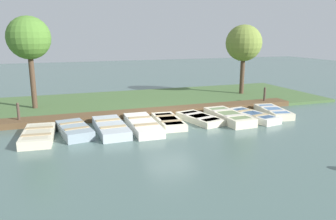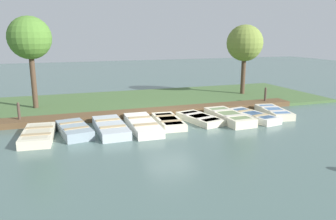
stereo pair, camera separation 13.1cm
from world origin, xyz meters
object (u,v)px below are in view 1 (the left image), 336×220
(rowboat_1, at_px, (74,130))
(rowboat_4, at_px, (168,121))
(park_tree_left, at_px, (244,44))
(mooring_post_near, at_px, (19,114))
(rowboat_6, at_px, (229,117))
(rowboat_2, at_px, (111,127))
(park_tree_far_left, at_px, (29,39))
(rowboat_8, at_px, (273,112))
(mooring_post_far, at_px, (264,96))
(rowboat_3, at_px, (143,125))
(rowboat_5, at_px, (200,118))
(rowboat_0, at_px, (38,135))
(rowboat_7, at_px, (253,116))

(rowboat_1, height_order, rowboat_4, rowboat_1)
(park_tree_left, bearing_deg, mooring_post_near, -77.04)
(rowboat_1, height_order, rowboat_6, rowboat_6)
(rowboat_2, distance_m, park_tree_far_left, 7.77)
(rowboat_8, xyz_separation_m, mooring_post_far, (-2.35, 1.06, 0.39))
(rowboat_1, height_order, park_tree_left, park_tree_left)
(mooring_post_near, bearing_deg, mooring_post_far, 90.00)
(rowboat_3, bearing_deg, mooring_post_near, -113.21)
(rowboat_2, bearing_deg, rowboat_6, 88.60)
(rowboat_5, distance_m, mooring_post_far, 5.96)
(rowboat_2, relative_size, mooring_post_near, 2.85)
(rowboat_0, bearing_deg, mooring_post_far, 106.21)
(rowboat_2, height_order, rowboat_7, rowboat_2)
(rowboat_2, relative_size, mooring_post_far, 2.85)
(rowboat_4, distance_m, mooring_post_near, 7.36)
(rowboat_2, xyz_separation_m, rowboat_7, (0.13, 7.52, -0.04))
(mooring_post_near, bearing_deg, rowboat_8, 79.88)
(rowboat_1, distance_m, mooring_post_far, 12.00)
(rowboat_0, height_order, park_tree_left, park_tree_left)
(rowboat_0, bearing_deg, rowboat_5, 97.91)
(rowboat_1, bearing_deg, park_tree_left, 106.09)
(rowboat_4, xyz_separation_m, mooring_post_far, (-2.29, 7.22, 0.41))
(rowboat_4, bearing_deg, rowboat_2, -81.04)
(park_tree_left, bearing_deg, rowboat_0, -66.14)
(rowboat_3, distance_m, rowboat_6, 4.61)
(rowboat_2, xyz_separation_m, mooring_post_far, (-2.58, 10.14, 0.37))
(rowboat_2, distance_m, rowboat_7, 7.52)
(rowboat_3, relative_size, mooring_post_far, 3.13)
(rowboat_7, relative_size, rowboat_8, 1.09)
(mooring_post_far, distance_m, park_tree_left, 4.63)
(rowboat_0, relative_size, rowboat_1, 1.04)
(rowboat_6, distance_m, park_tree_far_left, 11.86)
(rowboat_8, bearing_deg, rowboat_3, -77.83)
(park_tree_left, bearing_deg, rowboat_7, -26.59)
(rowboat_7, relative_size, mooring_post_near, 2.73)
(park_tree_left, bearing_deg, rowboat_4, -53.51)
(rowboat_4, bearing_deg, rowboat_6, 87.54)
(park_tree_far_left, bearing_deg, mooring_post_far, 76.88)
(rowboat_3, xyz_separation_m, mooring_post_far, (-2.60, 8.62, 0.38))
(rowboat_3, height_order, park_tree_far_left, park_tree_far_left)
(rowboat_7, height_order, mooring_post_near, mooring_post_near)
(rowboat_1, relative_size, rowboat_8, 0.96)
(rowboat_3, xyz_separation_m, rowboat_7, (0.11, 6.00, -0.03))
(rowboat_8, bearing_deg, rowboat_7, -66.77)
(park_tree_far_left, bearing_deg, park_tree_left, 90.80)
(rowboat_1, xyz_separation_m, mooring_post_far, (-2.46, 11.74, 0.36))
(rowboat_7, xyz_separation_m, park_tree_left, (-6.07, 3.04, 3.57))
(mooring_post_far, relative_size, park_tree_left, 0.23)
(rowboat_5, distance_m, rowboat_8, 4.45)
(rowboat_2, height_order, park_tree_left, park_tree_left)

